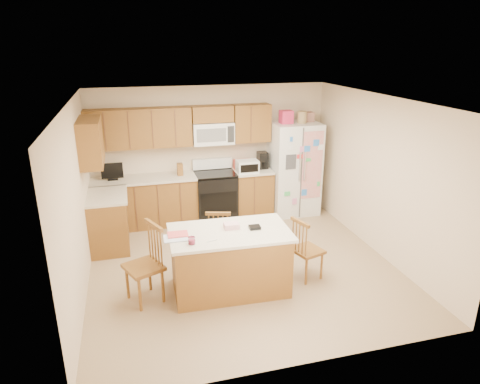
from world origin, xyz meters
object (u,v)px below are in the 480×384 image
object	(u,v)px
refrigerator	(294,167)
windsor_chair_left	(145,266)
stove	(215,195)
windsor_chair_right	(306,250)
windsor_chair_back	(219,238)
island	(230,260)

from	to	relation	value
refrigerator	windsor_chair_left	size ratio (longest dim) A/B	1.92
stove	windsor_chair_right	world-z (taller)	stove
refrigerator	windsor_chair_back	xyz separation A→B (m)	(-1.88, -1.72, -0.49)
windsor_chair_left	island	bearing A→B (deg)	-1.72
refrigerator	windsor_chair_left	distance (m)	3.91
island	windsor_chair_left	xyz separation A→B (m)	(-1.12, 0.03, 0.06)
windsor_chair_left	windsor_chair_back	world-z (taller)	windsor_chair_left
refrigerator	windsor_chair_right	size ratio (longest dim) A/B	2.20
stove	windsor_chair_back	distance (m)	1.81
stove	island	bearing A→B (deg)	-97.42
refrigerator	island	size ratio (longest dim) A/B	1.21
stove	windsor_chair_left	xyz separation A→B (m)	(-1.45, -2.51, 0.03)
stove	windsor_chair_left	world-z (taller)	stove
refrigerator	windsor_chair_right	bearing A→B (deg)	-107.48
refrigerator	windsor_chair_left	world-z (taller)	refrigerator
refrigerator	windsor_chair_left	bearing A→B (deg)	-140.98
island	windsor_chair_right	xyz separation A→B (m)	(1.13, 0.02, -0.01)
refrigerator	windsor_chair_back	world-z (taller)	refrigerator
island	windsor_chair_back	size ratio (longest dim) A/B	1.87
windsor_chair_back	windsor_chair_right	xyz separation A→B (m)	(1.11, -0.74, 0.01)
island	windsor_chair_left	world-z (taller)	windsor_chair_left
refrigerator	island	xyz separation A→B (m)	(-1.90, -2.48, -0.48)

